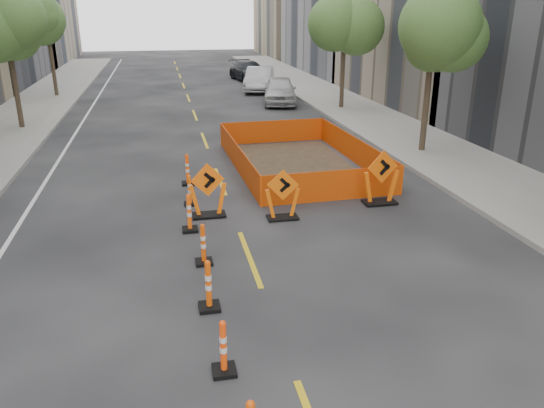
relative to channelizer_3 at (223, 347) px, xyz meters
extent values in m
plane|color=black|center=(1.10, 0.05, -0.49)|extent=(140.00, 140.00, 0.00)
cube|color=gray|center=(10.10, 12.05, -0.41)|extent=(4.00, 90.00, 0.15)
cylinder|color=#382B1E|center=(-7.30, 20.05, 1.09)|extent=(0.24, 0.24, 3.15)
sphere|color=#34622A|center=(-7.30, 20.05, 4.06)|extent=(2.80, 2.80, 2.80)
cylinder|color=#382B1E|center=(-7.30, 30.05, 1.09)|extent=(0.24, 0.24, 3.15)
sphere|color=#34622A|center=(-7.30, 30.05, 4.06)|extent=(2.80, 2.80, 2.80)
cylinder|color=#382B1E|center=(9.50, 12.05, 1.09)|extent=(0.24, 0.24, 3.15)
sphere|color=#34622A|center=(9.50, 12.05, 4.06)|extent=(2.80, 2.80, 2.80)
cylinder|color=#382B1E|center=(9.50, 22.05, 1.09)|extent=(0.24, 0.24, 3.15)
sphere|color=#34622A|center=(9.50, 22.05, 4.06)|extent=(2.80, 2.80, 2.80)
imported|color=#B6B6B8|center=(6.46, 24.70, 0.32)|extent=(2.80, 5.02, 1.61)
imported|color=#A7A6AC|center=(6.20, 30.14, 0.33)|extent=(3.01, 5.24, 1.63)
imported|color=black|center=(6.43, 35.85, 0.28)|extent=(2.99, 5.54, 1.52)
camera|label=1|loc=(-0.70, -7.08, 5.05)|focal=35.00mm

